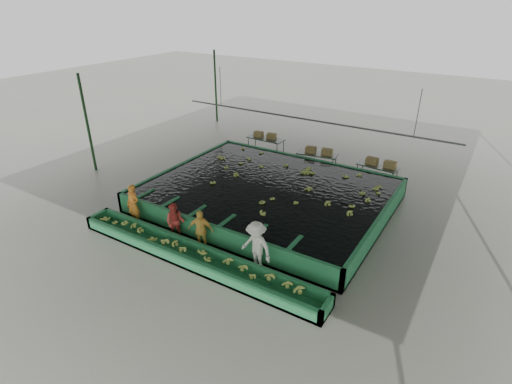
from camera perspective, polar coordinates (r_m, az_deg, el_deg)
The scene contains 21 objects.
ground at distance 16.65m, azimuth -0.91°, elevation -3.74°, with size 80.00×80.00×0.00m, color gray.
shed_roof at distance 14.79m, azimuth -1.05°, elevation 13.27°, with size 20.00×22.00×0.04m, color gray.
shed_posts at distance 15.55m, azimuth -0.97°, elevation 4.26°, with size 20.00×22.00×5.00m, color #173619, non-canonical shape.
flotation_tank at distance 17.56m, azimuth 1.72°, elevation -0.38°, with size 10.00×8.00×0.90m, color #23723F, non-canonical shape.
tank_water at distance 17.39m, azimuth 1.74°, elevation 0.80°, with size 9.70×7.70×0.00m, color black.
sorting_trough at distance 14.10m, azimuth -8.93°, elevation -9.05°, with size 10.00×1.00×0.50m, color #23723F, non-canonical shape.
cableway_rail at distance 19.55m, azimuth 7.08°, elevation 10.28°, with size 0.08×0.08×14.00m, color #59605B.
rail_hanger_left at distance 21.81m, azimuth -5.10°, elevation 14.75°, with size 0.04×0.04×2.00m, color #59605B.
rail_hanger_right at distance 17.87m, azimuth 22.13°, elevation 10.37°, with size 0.04×0.04×2.00m, color #59605B.
worker_a at distance 16.60m, azimuth -17.13°, elevation -1.77°, with size 0.62×0.41×1.70m, color orange.
worker_b at distance 15.20m, azimuth -11.47°, elevation -4.21°, with size 0.73×0.57×1.50m, color #C63E33.
worker_c at distance 14.47m, azimuth -7.95°, elevation -5.41°, with size 0.92×0.38×1.57m, color #EEC24C.
worker_d at distance 13.23m, azimuth 0.03°, elevation -7.82°, with size 1.18×0.68×1.83m, color silver.
packing_table_left at distance 23.24m, azimuth 1.40°, elevation 6.58°, with size 2.14×0.86×0.98m, color #59605B, non-canonical shape.
packing_table_mid at distance 21.28m, azimuth 8.66°, elevation 4.31°, with size 2.06×0.82×0.94m, color #59605B, non-canonical shape.
packing_table_right at distance 20.50m, azimuth 16.84°, elevation 2.49°, with size 1.96×0.78×0.89m, color #59605B, non-canonical shape.
box_stack_left at distance 23.18m, azimuth 1.29°, elevation 7.80°, with size 1.32×0.37×0.29m, color olive, non-canonical shape.
box_stack_mid at distance 21.09m, azimuth 8.94°, elevation 5.45°, with size 1.40×0.39×0.30m, color olive, non-canonical shape.
box_stack_right at distance 20.36m, azimuth 17.36°, elevation 3.62°, with size 1.44×0.40×0.31m, color olive, non-canonical shape.
floating_bananas at distance 18.02m, azimuth 3.02°, elevation 1.73°, with size 9.42×6.42×0.13m, color #A4BA4B, non-canonical shape.
trough_bananas at distance 14.02m, azimuth -8.97°, elevation -8.55°, with size 9.45×0.63×0.13m, color #A4BA4B, non-canonical shape.
Camera 1 is at (7.82, -12.10, 8.34)m, focal length 28.00 mm.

